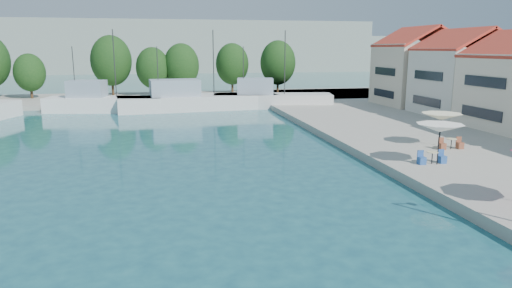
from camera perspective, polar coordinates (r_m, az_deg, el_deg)
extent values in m
cube|color=#9F9B8F|center=(68.82, -12.15, 5.54)|extent=(90.00, 16.00, 0.60)
cube|color=gray|center=(163.02, -19.95, 11.35)|extent=(180.00, 40.00, 16.00)
cube|color=gray|center=(187.48, 3.14, 11.40)|extent=(140.00, 40.00, 12.00)
cube|color=silver|center=(53.60, 24.35, 7.11)|extent=(8.00, 8.50, 7.00)
pyramid|color=red|center=(53.52, 24.84, 12.76)|extent=(8.40, 8.80, 1.80)
cube|color=beige|center=(61.11, 19.44, 8.18)|extent=(8.60, 8.50, 7.50)
pyramid|color=red|center=(61.06, 19.81, 13.38)|extent=(9.00, 8.80, 1.80)
cube|color=white|center=(58.53, -18.29, 4.53)|extent=(14.44, 6.14, 2.20)
cube|color=#8898A8|center=(58.98, -20.38, 6.49)|extent=(4.64, 3.52, 2.00)
cylinder|color=#2D2D2D|center=(57.74, -17.28, 9.59)|extent=(0.12, 0.12, 8.00)
cylinder|color=#2D2D2D|center=(59.33, -21.81, 8.35)|extent=(0.10, 0.10, 6.00)
cube|color=silver|center=(58.27, -7.15, 5.00)|extent=(20.15, 7.00, 2.20)
cube|color=#8898A8|center=(57.62, -10.13, 6.94)|extent=(6.27, 4.50, 2.00)
cylinder|color=#2D2D2D|center=(58.25, -5.34, 10.08)|extent=(0.12, 0.12, 8.00)
cylinder|color=#2D2D2D|center=(57.29, -12.18, 8.83)|extent=(0.10, 0.10, 6.00)
cube|color=silver|center=(59.44, 2.10, 5.22)|extent=(15.62, 6.71, 2.20)
cube|color=#8898A8|center=(59.17, -0.10, 7.25)|extent=(5.03, 3.83, 2.00)
cylinder|color=#2D2D2D|center=(59.16, 3.63, 10.13)|extent=(0.12, 0.12, 8.00)
cylinder|color=#2D2D2D|center=(59.05, -1.59, 9.18)|extent=(0.10, 0.10, 6.00)
cylinder|color=#3F2B19|center=(72.33, -26.29, 6.24)|extent=(0.36, 0.36, 2.80)
ellipsoid|color=#103312|center=(72.20, -26.45, 8.00)|extent=(4.25, 4.25, 5.32)
cylinder|color=#3F2B19|center=(72.83, -17.50, 7.40)|extent=(0.36, 0.36, 3.97)
ellipsoid|color=#103312|center=(72.68, -17.66, 9.90)|extent=(6.03, 6.03, 7.53)
cylinder|color=#3F2B19|center=(69.92, -12.70, 7.18)|extent=(0.36, 0.36, 3.19)
ellipsoid|color=#103312|center=(69.77, -12.80, 9.26)|extent=(4.85, 4.85, 6.06)
cylinder|color=#3F2B19|center=(70.01, -9.22, 7.42)|extent=(0.36, 0.36, 3.44)
ellipsoid|color=#103312|center=(69.86, -9.29, 9.67)|extent=(5.23, 5.23, 6.53)
cylinder|color=#3F2B19|center=(74.26, -2.97, 7.82)|extent=(0.36, 0.36, 3.47)
ellipsoid|color=#103312|center=(74.12, -2.99, 9.96)|extent=(5.27, 5.27, 6.59)
cylinder|color=#3F2B19|center=(72.99, 2.73, 7.82)|extent=(0.36, 0.36, 3.65)
ellipsoid|color=#103312|center=(72.85, 2.75, 10.11)|extent=(5.55, 5.55, 6.94)
cylinder|color=black|center=(29.92, 21.86, -0.03)|extent=(0.06, 0.06, 2.52)
cone|color=white|center=(29.75, 22.01, 1.87)|extent=(2.86, 2.86, 0.50)
cylinder|color=black|center=(35.86, 22.06, 1.70)|extent=(0.06, 0.06, 2.39)
cone|color=#FCF4C4|center=(35.72, 22.18, 3.19)|extent=(2.88, 2.88, 0.50)
cylinder|color=black|center=(30.16, 21.15, -1.62)|extent=(0.06, 0.06, 0.74)
cylinder|color=beige|center=(30.08, 21.20, -0.94)|extent=(0.70, 0.70, 0.04)
cube|color=#26519A|center=(30.57, 22.24, -1.81)|extent=(0.42, 0.42, 0.46)
cube|color=#26519A|center=(29.82, 20.00, -1.96)|extent=(0.42, 0.42, 0.46)
cylinder|color=black|center=(35.00, 23.21, 0.00)|extent=(0.06, 0.06, 0.74)
cylinder|color=beige|center=(34.93, 23.26, 0.59)|extent=(0.70, 0.70, 0.04)
cube|color=brown|center=(35.43, 24.13, -0.18)|extent=(0.42, 0.42, 0.46)
cube|color=brown|center=(34.64, 22.24, -0.28)|extent=(0.42, 0.42, 0.46)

